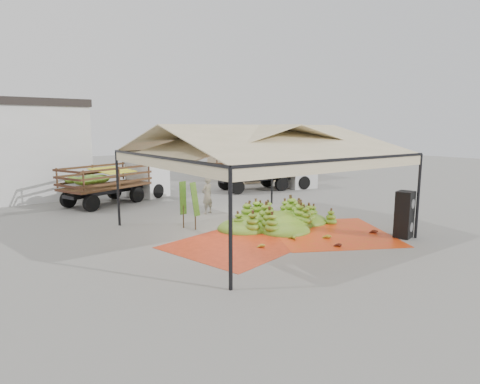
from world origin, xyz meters
TOP-DOWN VIEW (x-y plane):
  - ground at (0.00, 0.00)m, footprint 90.00×90.00m
  - canopy_tent at (0.00, 0.00)m, footprint 8.10×8.10m
  - building_tan at (10.00, 13.00)m, footprint 6.30×5.30m
  - tarp_left at (-1.81, -0.99)m, footprint 4.72×4.58m
  - tarp_right at (2.04, -1.76)m, footprint 5.69×5.78m
  - banana_heap at (1.20, 0.30)m, footprint 5.58×4.83m
  - hand_yellow_a at (1.26, -2.27)m, footprint 0.53×0.48m
  - hand_yellow_b at (-1.30, -1.77)m, footprint 0.49×0.47m
  - hand_red_a at (0.81, -3.16)m, footprint 0.43×0.38m
  - hand_red_b at (3.23, -2.79)m, footprint 0.52×0.48m
  - hand_green at (0.17, -1.59)m, footprint 0.57×0.50m
  - hanging_bunches at (1.99, 0.48)m, footprint 1.74×0.24m
  - speaker_stack at (3.70, -3.70)m, footprint 0.72×0.66m
  - banana_leaves at (-2.10, 1.68)m, footprint 0.96×1.36m
  - vendor at (0.05, 3.86)m, footprint 0.72×0.59m
  - truck_left at (-2.07, 9.22)m, footprint 6.26×4.07m
  - truck_right at (7.16, 7.89)m, footprint 6.64×3.31m

SIDE VIEW (x-z plane):
  - ground at x=0.00m, z-range 0.00..0.00m
  - banana_leaves at x=-2.10m, z-range -1.85..1.85m
  - tarp_left at x=-1.81m, z-range 0.00..0.01m
  - tarp_right at x=2.04m, z-range 0.00..0.01m
  - hand_yellow_b at x=-1.30m, z-range 0.00..0.17m
  - hand_red_a at x=0.81m, z-range 0.00..0.17m
  - hand_red_b at x=3.23m, z-range 0.00..0.19m
  - hand_yellow_a at x=1.26m, z-range 0.00..0.20m
  - hand_green at x=0.17m, z-range 0.00..0.23m
  - banana_heap at x=1.20m, z-range 0.00..1.08m
  - speaker_stack at x=3.70m, z-range 0.00..1.68m
  - vendor at x=0.05m, z-range 0.00..1.72m
  - truck_left at x=-2.07m, z-range 0.24..2.27m
  - truck_right at x=7.16m, z-range 0.25..2.43m
  - building_tan at x=10.00m, z-range 0.02..4.12m
  - hanging_bunches at x=1.99m, z-range 2.52..2.72m
  - canopy_tent at x=0.00m, z-range 1.30..5.30m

